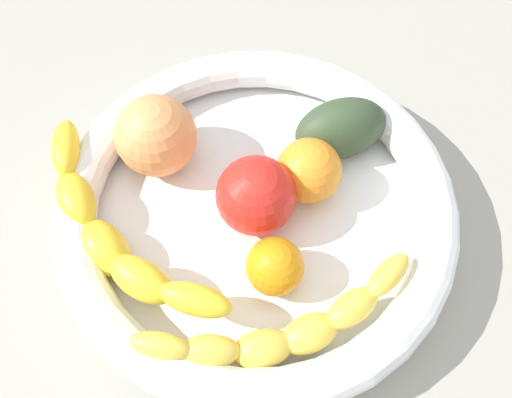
{
  "coord_description": "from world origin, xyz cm",
  "views": [
    {
      "loc": [
        -22.41,
        -6.13,
        49.99
      ],
      "look_at": [
        0.0,
        0.0,
        8.05
      ],
      "focal_mm": 37.3,
      "sensor_mm": 36.0,
      "label": 1
    }
  ],
  "objects_px": {
    "avocado_dark": "(341,129)",
    "banana_draped_left": "(111,235)",
    "peach_blush": "(156,136)",
    "orange_mid_left": "(309,171)",
    "orange_front": "(275,266)",
    "fruit_bowl": "(256,209)",
    "banana_draped_right": "(283,330)",
    "tomato_red": "(257,194)"
  },
  "relations": [
    {
      "from": "banana_draped_right",
      "to": "orange_mid_left",
      "type": "xyz_separation_m",
      "value": [
        0.15,
        0.01,
        0.0
      ]
    },
    {
      "from": "tomato_red",
      "to": "avocado_dark",
      "type": "bearing_deg",
      "value": -30.88
    },
    {
      "from": "tomato_red",
      "to": "orange_front",
      "type": "bearing_deg",
      "value": -151.67
    },
    {
      "from": "orange_mid_left",
      "to": "tomato_red",
      "type": "xyz_separation_m",
      "value": [
        -0.04,
        0.04,
        0.01
      ]
    },
    {
      "from": "banana_draped_left",
      "to": "banana_draped_right",
      "type": "relative_size",
      "value": 1.04
    },
    {
      "from": "banana_draped_left",
      "to": "peach_blush",
      "type": "relative_size",
      "value": 2.78
    },
    {
      "from": "orange_mid_left",
      "to": "orange_front",
      "type": "bearing_deg",
      "value": 175.73
    },
    {
      "from": "banana_draped_left",
      "to": "banana_draped_right",
      "type": "bearing_deg",
      "value": -103.63
    },
    {
      "from": "fruit_bowl",
      "to": "peach_blush",
      "type": "xyz_separation_m",
      "value": [
        0.04,
        0.11,
        0.03
      ]
    },
    {
      "from": "avocado_dark",
      "to": "banana_draped_right",
      "type": "bearing_deg",
      "value": 178.17
    },
    {
      "from": "banana_draped_left",
      "to": "orange_mid_left",
      "type": "distance_m",
      "value": 0.19
    },
    {
      "from": "fruit_bowl",
      "to": "peach_blush",
      "type": "distance_m",
      "value": 0.12
    },
    {
      "from": "fruit_bowl",
      "to": "avocado_dark",
      "type": "bearing_deg",
      "value": -30.83
    },
    {
      "from": "orange_front",
      "to": "tomato_red",
      "type": "xyz_separation_m",
      "value": [
        0.06,
        0.03,
        0.01
      ]
    },
    {
      "from": "banana_draped_left",
      "to": "avocado_dark",
      "type": "distance_m",
      "value": 0.24
    },
    {
      "from": "banana_draped_left",
      "to": "peach_blush",
      "type": "xyz_separation_m",
      "value": [
        0.1,
        -0.0,
        0.01
      ]
    },
    {
      "from": "orange_front",
      "to": "tomato_red",
      "type": "bearing_deg",
      "value": 28.33
    },
    {
      "from": "avocado_dark",
      "to": "tomato_red",
      "type": "relative_size",
      "value": 1.27
    },
    {
      "from": "orange_mid_left",
      "to": "avocado_dark",
      "type": "distance_m",
      "value": 0.06
    },
    {
      "from": "orange_front",
      "to": "avocado_dark",
      "type": "bearing_deg",
      "value": -9.8
    },
    {
      "from": "banana_draped_right",
      "to": "peach_blush",
      "type": "relative_size",
      "value": 2.67
    },
    {
      "from": "banana_draped_right",
      "to": "orange_front",
      "type": "relative_size",
      "value": 4.09
    },
    {
      "from": "banana_draped_right",
      "to": "tomato_red",
      "type": "distance_m",
      "value": 0.12
    },
    {
      "from": "orange_mid_left",
      "to": "peach_blush",
      "type": "xyz_separation_m",
      "value": [
        -0.01,
        0.15,
        0.01
      ]
    },
    {
      "from": "fruit_bowl",
      "to": "orange_front",
      "type": "height_order",
      "value": "orange_front"
    },
    {
      "from": "banana_draped_right",
      "to": "peach_blush",
      "type": "xyz_separation_m",
      "value": [
        0.14,
        0.16,
        0.01
      ]
    },
    {
      "from": "avocado_dark",
      "to": "banana_draped_left",
      "type": "bearing_deg",
      "value": 134.29
    },
    {
      "from": "banana_draped_left",
      "to": "orange_mid_left",
      "type": "bearing_deg",
      "value": -54.12
    },
    {
      "from": "peach_blush",
      "to": "avocado_dark",
      "type": "bearing_deg",
      "value": -69.36
    },
    {
      "from": "banana_draped_left",
      "to": "tomato_red",
      "type": "bearing_deg",
      "value": -58.34
    },
    {
      "from": "tomato_red",
      "to": "peach_blush",
      "type": "bearing_deg",
      "value": 72.36
    },
    {
      "from": "orange_mid_left",
      "to": "avocado_dark",
      "type": "bearing_deg",
      "value": -18.8
    },
    {
      "from": "fruit_bowl",
      "to": "banana_draped_right",
      "type": "relative_size",
      "value": 1.76
    },
    {
      "from": "banana_draped_right",
      "to": "avocado_dark",
      "type": "relative_size",
      "value": 2.26
    },
    {
      "from": "fruit_bowl",
      "to": "orange_mid_left",
      "type": "height_order",
      "value": "orange_mid_left"
    },
    {
      "from": "banana_draped_right",
      "to": "avocado_dark",
      "type": "xyz_separation_m",
      "value": [
        0.21,
        -0.01,
        0.0
      ]
    },
    {
      "from": "fruit_bowl",
      "to": "orange_mid_left",
      "type": "distance_m",
      "value": 0.06
    },
    {
      "from": "tomato_red",
      "to": "banana_draped_left",
      "type": "bearing_deg",
      "value": 121.66
    },
    {
      "from": "fruit_bowl",
      "to": "orange_front",
      "type": "bearing_deg",
      "value": -150.45
    },
    {
      "from": "avocado_dark",
      "to": "peach_blush",
      "type": "height_order",
      "value": "peach_blush"
    },
    {
      "from": "avocado_dark",
      "to": "orange_mid_left",
      "type": "bearing_deg",
      "value": 161.2
    },
    {
      "from": "orange_front",
      "to": "peach_blush",
      "type": "relative_size",
      "value": 0.65
    }
  ]
}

